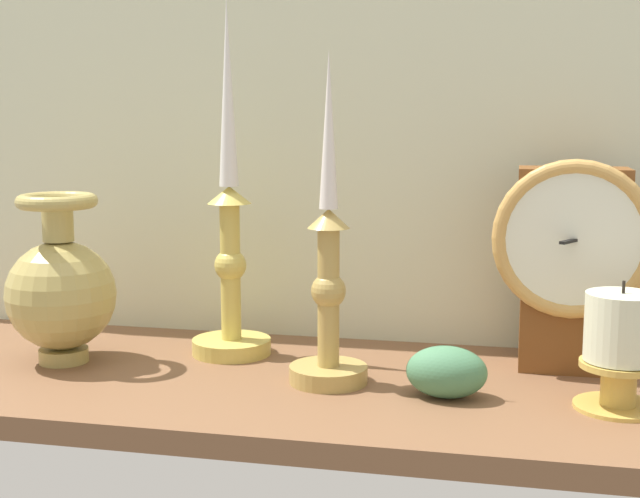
% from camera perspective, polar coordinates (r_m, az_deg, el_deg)
% --- Properties ---
extents(ground_plane, '(1.00, 0.36, 0.02)m').
position_cam_1_polar(ground_plane, '(0.96, -2.94, -8.90)').
color(ground_plane, brown).
extents(back_wall, '(1.20, 0.02, 0.65)m').
position_cam_1_polar(back_wall, '(1.10, -0.44, 11.12)').
color(back_wall, beige).
rests_on(back_wall, ground_plane).
extents(mantel_clock, '(0.17, 0.10, 0.23)m').
position_cam_1_polar(mantel_clock, '(0.99, 15.95, -0.76)').
color(mantel_clock, brown).
rests_on(mantel_clock, ground_plane).
extents(candlestick_tall_left, '(0.08, 0.08, 0.34)m').
position_cam_1_polar(candlestick_tall_left, '(0.91, 0.55, -2.48)').
color(candlestick_tall_left, tan).
rests_on(candlestick_tall_left, ground_plane).
extents(candlestick_tall_center, '(0.09, 0.09, 0.41)m').
position_cam_1_polar(candlestick_tall_center, '(1.02, -5.85, 0.10)').
color(candlestick_tall_center, '#CCB652').
rests_on(candlestick_tall_center, ground_plane).
extents(brass_vase_bulbous, '(0.12, 0.12, 0.19)m').
position_cam_1_polar(brass_vase_bulbous, '(1.03, -16.44, -2.50)').
color(brass_vase_bulbous, tan).
rests_on(brass_vase_bulbous, ground_plane).
extents(pillar_candle_front, '(0.08, 0.08, 0.12)m').
position_cam_1_polar(pillar_candle_front, '(0.88, 18.89, -5.98)').
color(pillar_candle_front, gold).
rests_on(pillar_candle_front, ground_plane).
extents(ivy_sprig, '(0.08, 0.06, 0.05)m').
position_cam_1_polar(ivy_sprig, '(0.89, 8.20, -7.89)').
color(ivy_sprig, '#487D55').
rests_on(ivy_sprig, ground_plane).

